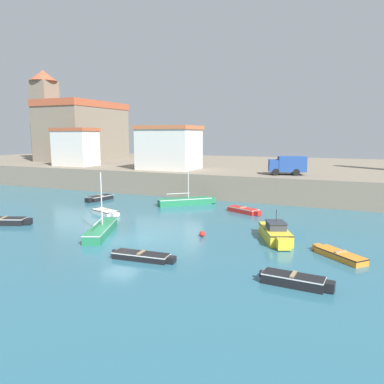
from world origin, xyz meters
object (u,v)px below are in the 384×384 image
dinghy_white_2 (105,212)px  dinghy_black_9 (142,256)px  motorboat_yellow_0 (276,233)px  dinghy_orange_5 (339,255)px  sailboat_green_1 (186,201)px  dinghy_black_4 (295,280)px  dinghy_black_8 (100,198)px  sailboat_green_6 (102,230)px  dinghy_red_7 (244,210)px  harbor_shed_near_wharf (76,147)px  church (78,129)px  mooring_buoy (202,234)px  dinghy_black_3 (5,221)px  harbor_shed_mid_row (169,147)px  truck_on_quay (287,165)px

dinghy_white_2 → dinghy_black_9: (10.37, -10.27, 0.01)m
motorboat_yellow_0 → dinghy_orange_5: 5.18m
sailboat_green_1 → dinghy_black_4: bearing=-51.6°
sailboat_green_1 → dinghy_black_8: bearing=-172.3°
motorboat_yellow_0 → dinghy_orange_5: (4.51, -2.52, -0.31)m
dinghy_black_4 → sailboat_green_6: 16.02m
dinghy_red_7 → harbor_shed_near_wharf: harbor_shed_near_wharf is taller
dinghy_black_9 → church: size_ratio=0.26×
harbor_shed_near_wharf → mooring_buoy: bearing=-34.7°
church → harbor_shed_near_wharf: 14.79m
dinghy_black_3 → sailboat_green_1: bearing=54.0°
dinghy_orange_5 → mooring_buoy: size_ratio=7.68×
motorboat_yellow_0 → dinghy_white_2: motorboat_yellow_0 is taller
dinghy_white_2 → mooring_buoy: 12.44m
dinghy_white_2 → harbor_shed_near_wharf: (-17.44, 16.42, 5.71)m
dinghy_black_9 → church: bearing=134.0°
dinghy_black_4 → dinghy_black_9: dinghy_black_4 is taller
harbor_shed_mid_row → truck_on_quay: size_ratio=1.69×
sailboat_green_1 → dinghy_black_8: 10.77m
truck_on_quay → dinghy_red_7: bearing=-105.2°
harbor_shed_near_wharf → truck_on_quay: (32.38, -0.69, -1.70)m
dinghy_red_7 → harbor_shed_near_wharf: size_ratio=0.60×
sailboat_green_1 → dinghy_white_2: bearing=-123.9°
sailboat_green_6 → truck_on_quay: bearing=64.4°
dinghy_white_2 → dinghy_red_7: 13.78m
sailboat_green_1 → mooring_buoy: 13.34m
dinghy_black_4 → truck_on_quay: 27.11m
mooring_buoy → dinghy_black_9: bearing=-102.8°
church → sailboat_green_1: bearing=-32.4°
harbor_shed_near_wharf → dinghy_black_3: bearing=-62.9°
dinghy_red_7 → dinghy_black_8: bearing=179.5°
sailboat_green_6 → dinghy_orange_5: bearing=4.4°
sailboat_green_6 → harbor_shed_mid_row: 24.57m
sailboat_green_1 → harbor_shed_mid_row: harbor_shed_mid_row is taller
motorboat_yellow_0 → harbor_shed_mid_row: bearing=133.9°
dinghy_black_8 → harbor_shed_mid_row: bearing=69.0°
harbor_shed_mid_row → truck_on_quay: bearing=-3.8°
mooring_buoy → church: bearing=140.4°
sailboat_green_1 → dinghy_black_4: size_ratio=1.49×
church → truck_on_quay: bearing=-16.3°
dinghy_black_3 → dinghy_black_9: bearing=-11.8°
sailboat_green_1 → harbor_shed_mid_row: 12.56m
dinghy_orange_5 → church: size_ratio=0.21×
dinghy_black_4 → dinghy_red_7: (-7.45, 16.80, -0.03)m
motorboat_yellow_0 → sailboat_green_1: bearing=139.4°
dinghy_white_2 → church: (-26.39, 27.80, 8.70)m
church → harbor_shed_mid_row: church is taller
motorboat_yellow_0 → dinghy_white_2: size_ratio=1.46×
dinghy_black_4 → dinghy_black_8: bearing=146.1°
dinghy_orange_5 → dinghy_red_7: dinghy_red_7 is taller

